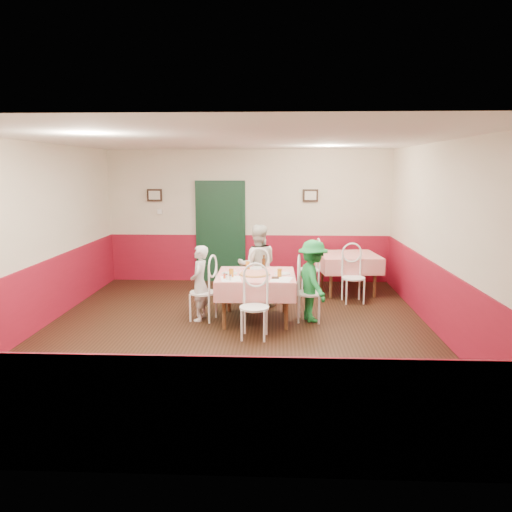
{
  "coord_description": "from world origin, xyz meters",
  "views": [
    {
      "loc": [
        0.62,
        -7.09,
        2.41
      ],
      "look_at": [
        0.28,
        0.64,
        1.05
      ],
      "focal_mm": 35.0,
      "sensor_mm": 36.0,
      "label": 1
    }
  ],
  "objects_px": {
    "chair_right": "(309,293)",
    "chair_second_a": "(309,269)",
    "chair_near": "(254,308)",
    "diner_right": "(313,281)",
    "diner_left": "(200,283)",
    "chair_second_b": "(353,278)",
    "chair_left": "(203,293)",
    "diner_far": "(257,265)",
    "main_table": "(256,298)",
    "pizza": "(255,274)",
    "glass_c": "(248,265)",
    "chair_far": "(257,281)",
    "glass_b": "(280,273)",
    "second_table": "(348,274)",
    "wallet": "(275,278)",
    "beer_bottle": "(264,263)",
    "glass_a": "(231,273)"
  },
  "relations": [
    {
      "from": "beer_bottle",
      "to": "glass_c",
      "type": "bearing_deg",
      "value": -172.62
    },
    {
      "from": "diner_right",
      "to": "diner_left",
      "type": "bearing_deg",
      "value": 75.18
    },
    {
      "from": "glass_c",
      "to": "diner_left",
      "type": "xyz_separation_m",
      "value": [
        -0.74,
        -0.4,
        -0.22
      ]
    },
    {
      "from": "chair_second_b",
      "to": "diner_far",
      "type": "height_order",
      "value": "diner_far"
    },
    {
      "from": "diner_far",
      "to": "chair_right",
      "type": "bearing_deg",
      "value": 128.62
    },
    {
      "from": "chair_near",
      "to": "chair_second_b",
      "type": "bearing_deg",
      "value": 54.13
    },
    {
      "from": "chair_right",
      "to": "glass_b",
      "type": "relative_size",
      "value": 7.16
    },
    {
      "from": "chair_right",
      "to": "glass_a",
      "type": "distance_m",
      "value": 1.3
    },
    {
      "from": "main_table",
      "to": "glass_c",
      "type": "bearing_deg",
      "value": 111.99
    },
    {
      "from": "chair_right",
      "to": "chair_near",
      "type": "distance_m",
      "value": 1.2
    },
    {
      "from": "main_table",
      "to": "chair_right",
      "type": "height_order",
      "value": "chair_right"
    },
    {
      "from": "chair_near",
      "to": "chair_second_a",
      "type": "xyz_separation_m",
      "value": [
        0.96,
        2.77,
        0.0
      ]
    },
    {
      "from": "glass_c",
      "to": "chair_second_a",
      "type": "bearing_deg",
      "value": 53.82
    },
    {
      "from": "chair_right",
      "to": "chair_second_a",
      "type": "xyz_separation_m",
      "value": [
        0.12,
        1.91,
        0.0
      ]
    },
    {
      "from": "glass_c",
      "to": "chair_second_b",
      "type": "bearing_deg",
      "value": 22.76
    },
    {
      "from": "diner_left",
      "to": "chair_far",
      "type": "bearing_deg",
      "value": 137.34
    },
    {
      "from": "glass_a",
      "to": "diner_left",
      "type": "distance_m",
      "value": 0.62
    },
    {
      "from": "chair_right",
      "to": "chair_far",
      "type": "relative_size",
      "value": 1.0
    },
    {
      "from": "chair_right",
      "to": "pizza",
      "type": "distance_m",
      "value": 0.93
    },
    {
      "from": "chair_far",
      "to": "glass_a",
      "type": "relative_size",
      "value": 7.13
    },
    {
      "from": "second_table",
      "to": "wallet",
      "type": "bearing_deg",
      "value": -122.36
    },
    {
      "from": "chair_right",
      "to": "glass_a",
      "type": "bearing_deg",
      "value": 107.45
    },
    {
      "from": "main_table",
      "to": "glass_a",
      "type": "height_order",
      "value": "glass_a"
    },
    {
      "from": "glass_a",
      "to": "chair_second_b",
      "type": "bearing_deg",
      "value": 34.15
    },
    {
      "from": "glass_a",
      "to": "diner_left",
      "type": "bearing_deg",
      "value": 156.34
    },
    {
      "from": "chair_near",
      "to": "glass_c",
      "type": "height_order",
      "value": "chair_near"
    },
    {
      "from": "glass_b",
      "to": "diner_far",
      "type": "xyz_separation_m",
      "value": [
        -0.39,
        1.09,
        -0.1
      ]
    },
    {
      "from": "second_table",
      "to": "chair_left",
      "type": "bearing_deg",
      "value": -143.03
    },
    {
      "from": "chair_second_a",
      "to": "glass_a",
      "type": "distance_m",
      "value": 2.57
    },
    {
      "from": "glass_c",
      "to": "diner_far",
      "type": "height_order",
      "value": "diner_far"
    },
    {
      "from": "main_table",
      "to": "pizza",
      "type": "bearing_deg",
      "value": -103.08
    },
    {
      "from": "main_table",
      "to": "diner_right",
      "type": "relative_size",
      "value": 0.93
    },
    {
      "from": "second_table",
      "to": "glass_b",
      "type": "distance_m",
      "value": 2.54
    },
    {
      "from": "pizza",
      "to": "diner_far",
      "type": "distance_m",
      "value": 0.97
    },
    {
      "from": "chair_left",
      "to": "chair_right",
      "type": "height_order",
      "value": "same"
    },
    {
      "from": "chair_second_b",
      "to": "glass_c",
      "type": "distance_m",
      "value": 2.07
    },
    {
      "from": "wallet",
      "to": "diner_right",
      "type": "bearing_deg",
      "value": 27.48
    },
    {
      "from": "glass_b",
      "to": "diner_right",
      "type": "relative_size",
      "value": 0.1
    },
    {
      "from": "chair_right",
      "to": "chair_second_b",
      "type": "bearing_deg",
      "value": -31.38
    },
    {
      "from": "pizza",
      "to": "glass_b",
      "type": "xyz_separation_m",
      "value": [
        0.39,
        -0.12,
        0.05
      ]
    },
    {
      "from": "main_table",
      "to": "diner_right",
      "type": "distance_m",
      "value": 0.94
    },
    {
      "from": "main_table",
      "to": "glass_a",
      "type": "distance_m",
      "value": 0.63
    },
    {
      "from": "second_table",
      "to": "diner_left",
      "type": "distance_m",
      "value": 3.26
    },
    {
      "from": "chair_left",
      "to": "diner_far",
      "type": "height_order",
      "value": "diner_far"
    },
    {
      "from": "diner_right",
      "to": "chair_far",
      "type": "bearing_deg",
      "value": 31.81
    },
    {
      "from": "wallet",
      "to": "diner_right",
      "type": "height_order",
      "value": "diner_right"
    },
    {
      "from": "glass_b",
      "to": "diner_far",
      "type": "relative_size",
      "value": 0.09
    },
    {
      "from": "diner_left",
      "to": "diner_right",
      "type": "relative_size",
      "value": 0.92
    },
    {
      "from": "chair_second_a",
      "to": "glass_b",
      "type": "bearing_deg",
      "value": -21.88
    },
    {
      "from": "chair_left",
      "to": "diner_right",
      "type": "height_order",
      "value": "diner_right"
    }
  ]
}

